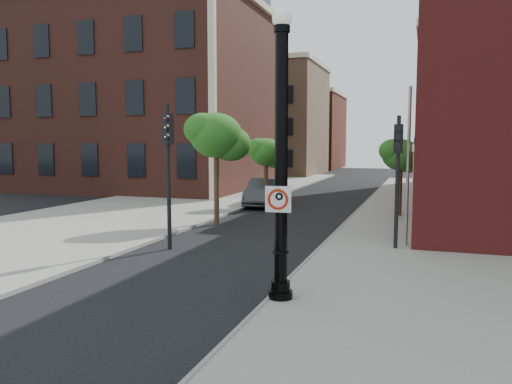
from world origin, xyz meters
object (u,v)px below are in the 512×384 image
(no_parking_sign, at_px, (278,199))
(traffic_signal_right, at_px, (398,161))
(traffic_signal_left, at_px, (168,153))
(lamppost, at_px, (281,171))
(parked_car, at_px, (264,192))

(no_parking_sign, relative_size, traffic_signal_right, 0.13)
(no_parking_sign, distance_m, traffic_signal_left, 6.92)
(traffic_signal_left, bearing_deg, no_parking_sign, -22.71)
(traffic_signal_left, relative_size, traffic_signal_right, 1.08)
(lamppost, relative_size, traffic_signal_left, 1.33)
(parked_car, relative_size, traffic_signal_left, 0.97)
(traffic_signal_right, bearing_deg, parked_car, 129.19)
(parked_car, xyz_separation_m, traffic_signal_right, (7.92, -10.12, 2.29))
(no_parking_sign, bearing_deg, parked_car, 102.29)
(lamppost, relative_size, traffic_signal_right, 1.44)
(lamppost, bearing_deg, traffic_signal_left, 140.46)
(lamppost, relative_size, no_parking_sign, 11.20)
(no_parking_sign, bearing_deg, traffic_signal_left, 132.72)
(traffic_signal_left, distance_m, traffic_signal_right, 7.71)
(lamppost, xyz_separation_m, traffic_signal_left, (-5.22, 4.31, 0.29))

